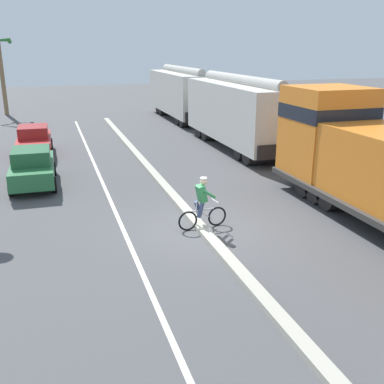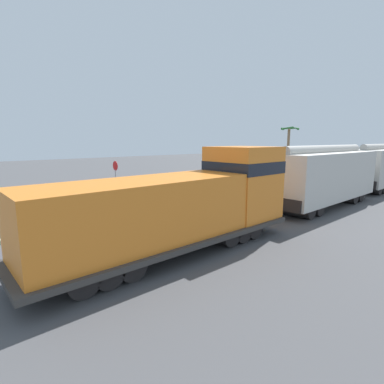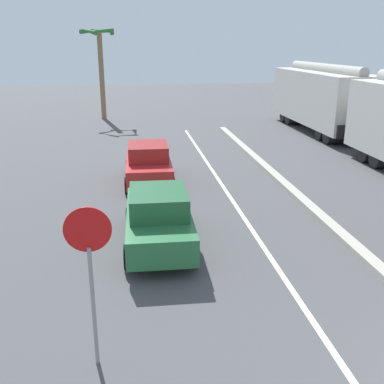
% 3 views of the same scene
% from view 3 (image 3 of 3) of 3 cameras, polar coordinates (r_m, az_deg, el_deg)
% --- Properties ---
extents(median_curb, '(0.36, 36.00, 0.16)m').
position_cam_3_polar(median_curb, '(13.11, 19.62, -6.24)').
color(median_curb, '#B2AD9E').
rests_on(median_curb, ground).
extents(lane_stripe, '(0.14, 36.00, 0.01)m').
position_cam_3_polar(lane_stripe, '(12.26, 9.46, -7.49)').
color(lane_stripe, silver).
rests_on(lane_stripe, ground).
extents(hopper_car_middle, '(2.90, 10.60, 4.18)m').
position_cam_3_polar(hopper_car_middle, '(29.76, 16.16, 11.36)').
color(hopper_car_middle, '#BAB8B0').
rests_on(hopper_car_middle, ground).
extents(parked_car_green, '(1.89, 4.23, 1.62)m').
position_cam_3_polar(parked_car_green, '(12.19, -4.27, -3.27)').
color(parked_car_green, '#286B3D').
rests_on(parked_car_green, ground).
extents(parked_car_red, '(1.88, 4.22, 1.62)m').
position_cam_3_polar(parked_car_red, '(17.81, -5.56, 3.65)').
color(parked_car_red, red).
rests_on(parked_car_red, ground).
extents(stop_sign, '(0.76, 0.08, 2.88)m').
position_cam_3_polar(stop_sign, '(7.46, -12.87, -8.08)').
color(stop_sign, gray).
rests_on(stop_sign, ground).
extents(palm_tree_near, '(2.55, 2.76, 6.46)m').
position_cam_3_polar(palm_tree_near, '(34.12, -11.58, 16.96)').
color(palm_tree_near, '#846647').
rests_on(palm_tree_near, ground).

